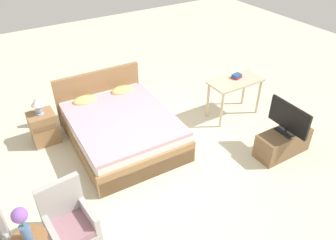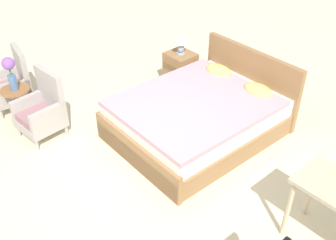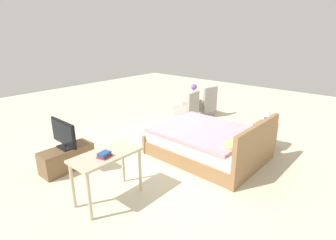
{
  "view_description": "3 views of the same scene",
  "coord_description": "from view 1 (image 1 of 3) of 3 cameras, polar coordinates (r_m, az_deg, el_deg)",
  "views": [
    {
      "loc": [
        -1.95,
        -3.49,
        3.68
      ],
      "look_at": [
        0.22,
        0.05,
        0.82
      ],
      "focal_mm": 35.0,
      "sensor_mm": 36.0,
      "label": 1
    },
    {
      "loc": [
        2.78,
        -2.3,
        3.32
      ],
      "look_at": [
        -0.08,
        0.24,
        0.62
      ],
      "focal_mm": 42.0,
      "sensor_mm": 36.0,
      "label": 2
    },
    {
      "loc": [
        4.11,
        3.53,
        2.48
      ],
      "look_at": [
        0.17,
        0.16,
        0.73
      ],
      "focal_mm": 28.0,
      "sensor_mm": 36.0,
      "label": 3
    }
  ],
  "objects": [
    {
      "name": "ground_plane",
      "position": [
        5.43,
        -1.73,
        -8.09
      ],
      "size": [
        16.0,
        16.0,
        0.0
      ],
      "primitive_type": "plane",
      "color": "beige"
    },
    {
      "name": "nightstand",
      "position": [
        6.18,
        -20.83,
        -1.25
      ],
      "size": [
        0.44,
        0.41,
        0.58
      ],
      "color": "#997047",
      "rests_on": "ground_plane"
    },
    {
      "name": "table_lamp",
      "position": [
        5.92,
        -21.82,
        2.73
      ],
      "size": [
        0.22,
        0.22,
        0.33
      ],
      "color": "#9EADC6",
      "rests_on": "nightstand"
    },
    {
      "name": "tv_stand",
      "position": [
        5.88,
        19.33,
        -3.74
      ],
      "size": [
        0.96,
        0.4,
        0.43
      ],
      "color": "brown",
      "rests_on": "ground_plane"
    },
    {
      "name": "vanity_desk",
      "position": [
        6.44,
        11.61,
        5.84
      ],
      "size": [
        1.04,
        0.52,
        0.77
      ],
      "color": "beige",
      "rests_on": "ground_plane"
    },
    {
      "name": "armchair_by_window_right",
      "position": [
        4.36,
        -16.77,
        -16.7
      ],
      "size": [
        0.58,
        0.58,
        0.92
      ],
      "color": "#ADA8A3",
      "rests_on": "ground_plane"
    },
    {
      "name": "tv_flatscreen",
      "position": [
        5.61,
        20.29,
        0.23
      ],
      "size": [
        0.21,
        0.78,
        0.53
      ],
      "color": "black",
      "rests_on": "tv_stand"
    },
    {
      "name": "book_stack",
      "position": [
        6.47,
        11.88,
        7.5
      ],
      "size": [
        0.21,
        0.19,
        0.07
      ],
      "color": "#AD2823",
      "rests_on": "vanity_desk"
    },
    {
      "name": "bed",
      "position": [
        5.84,
        -8.31,
        -1.24
      ],
      "size": [
        1.73,
        2.21,
        0.96
      ],
      "color": "#997047",
      "rests_on": "ground_plane"
    },
    {
      "name": "flower_vase",
      "position": [
        3.9,
        -24.11,
        -15.85
      ],
      "size": [
        0.17,
        0.17,
        0.48
      ],
      "color": "#4C709E",
      "rests_on": "side_table"
    }
  ]
}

